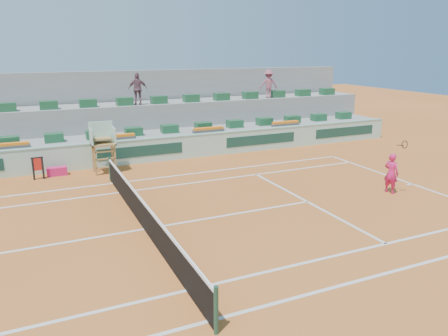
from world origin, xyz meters
The scene contains 16 objects.
ground centered at (0.00, 0.00, 0.00)m, with size 90.00×90.00×0.00m, color #A85420.
seating_tier_lower centered at (0.00, 10.70, 0.60)m, with size 36.00×4.00×1.20m, color gray.
seating_tier_upper centered at (0.00, 12.30, 1.30)m, with size 36.00×2.40×2.60m, color gray.
stadium_back_wall centered at (0.00, 13.90, 2.20)m, with size 36.00×0.40×4.40m, color gray.
player_bag centered at (-2.11, 7.83, 0.20)m, with size 0.89×0.39×0.39m, color #D51B62.
spectator_mid centered at (2.74, 11.48, 3.50)m, with size 1.06×0.44×1.80m, color #6B4752.
spectator_right centered at (11.24, 11.56, 3.49)m, with size 1.15×0.66×1.79m, color #984C5D.
court_lines centered at (0.00, 0.00, 0.01)m, with size 23.89×11.09×0.01m.
tennis_net centered at (0.00, 0.00, 0.53)m, with size 0.10×11.97×1.10m.
advertising_hoarding centered at (0.02, 8.50, 0.63)m, with size 36.00×0.34×1.26m.
umpire_chair centered at (0.00, 7.50, 1.54)m, with size 1.10×0.90×2.40m.
seat_row_lower centered at (0.00, 9.80, 1.42)m, with size 32.90×0.60×0.44m.
seat_row_upper centered at (0.00, 11.70, 2.82)m, with size 32.90×0.60×0.44m.
flower_planters centered at (-1.50, 9.00, 1.33)m, with size 26.80×0.36×0.28m.
towel_rack centered at (-2.91, 7.51, 0.60)m, with size 0.52×0.09×1.03m.
tennis_player centered at (10.12, -0.46, 0.84)m, with size 0.55×0.91×2.28m.
Camera 1 is at (-3.08, -13.13, 5.73)m, focal length 35.00 mm.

